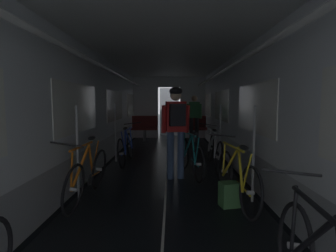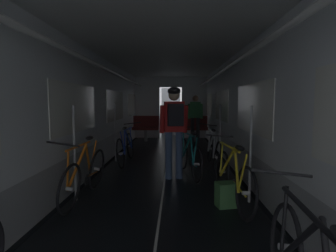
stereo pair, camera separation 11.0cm
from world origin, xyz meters
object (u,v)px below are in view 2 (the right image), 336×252
bicycle_silver (213,151)px  bench_seat_far_left (146,126)px  person_cyclist_aisle (174,122)px  bicycle_teal_in_aisle (189,156)px  bicycle_blue (126,147)px  backpack_on_floor (226,195)px  bicycle_orange (85,174)px  person_standing_near_bench (195,116)px  bench_seat_far_right (194,126)px  bicycle_yellow (232,178)px

bicycle_silver → bench_seat_far_left: bearing=116.3°
bench_seat_far_left → bicycle_silver: same height
person_cyclist_aisle → bicycle_teal_in_aisle: bearing=40.8°
bicycle_blue → backpack_on_floor: bicycle_blue is taller
bicycle_orange → person_standing_near_bench: 5.95m
bicycle_blue → person_cyclist_aisle: bearing=-47.3°
person_cyclist_aisle → bicycle_teal_in_aisle: size_ratio=1.04×
bench_seat_far_left → bench_seat_far_right: bearing=0.0°
bicycle_yellow → person_cyclist_aisle: bearing=124.4°
bench_seat_far_left → bicycle_yellow: size_ratio=0.58×
bench_seat_far_right → person_cyclist_aisle: 4.91m
bench_seat_far_right → person_standing_near_bench: size_ratio=0.58×
bicycle_yellow → backpack_on_floor: size_ratio=4.97×
person_cyclist_aisle → bicycle_blue: bearing=132.7°
bench_seat_far_right → bicycle_yellow: (0.11, -6.05, -0.19)m
bicycle_silver → person_cyclist_aisle: size_ratio=0.98×
bicycle_silver → person_standing_near_bench: bearing=92.3°
bicycle_silver → bicycle_orange: bearing=-137.6°
bench_seat_far_left → person_cyclist_aisle: size_ratio=0.57×
bench_seat_far_left → person_cyclist_aisle: bearing=-77.4°
bicycle_yellow → bicycle_silver: 2.12m
bicycle_teal_in_aisle → backpack_on_floor: size_ratio=4.90×
bicycle_silver → person_standing_near_bench: 3.61m
bicycle_orange → bicycle_teal_in_aisle: bearing=40.0°
bench_seat_far_right → backpack_on_floor: size_ratio=2.89×
bicycle_teal_in_aisle → person_standing_near_bench: person_standing_near_bench is taller
bicycle_yellow → bicycle_silver: (0.03, 2.12, -0.00)m
bicycle_silver → person_standing_near_bench: person_standing_near_bench is taller
bench_seat_far_right → bicycle_teal_in_aisle: (-0.42, -4.57, -0.18)m
person_standing_near_bench → bicycle_orange: bearing=-110.2°
bicycle_teal_in_aisle → bicycle_orange: bearing=-140.0°
bicycle_silver → bicycle_orange: (-2.19, -2.00, 0.00)m
bicycle_orange → bicycle_silver: bearing=42.4°
bench_seat_far_right → person_cyclist_aisle: (-0.72, -4.83, 0.50)m
bench_seat_far_right → person_cyclist_aisle: person_cyclist_aisle is taller
bench_seat_far_left → bicycle_teal_in_aisle: bearing=-73.2°
backpack_on_floor → person_standing_near_bench: bearing=90.0°
bench_seat_far_right → backpack_on_floor: bearing=-90.0°
bicycle_teal_in_aisle → backpack_on_floor: bearing=-75.0°
bicycle_silver → bench_seat_far_right: bearing=92.1°
bicycle_silver → person_cyclist_aisle: bearing=-134.0°
bench_seat_far_right → bicycle_teal_in_aisle: bearing=-95.2°
bicycle_silver → person_cyclist_aisle: (-0.87, -0.90, 0.69)m
bench_seat_far_left → backpack_on_floor: 6.42m
bicycle_yellow → person_standing_near_bench: (-0.11, 5.67, 0.59)m
bicycle_orange → bench_seat_far_right: bearing=71.0°
bicycle_silver → bicycle_blue: bearing=170.3°
bench_seat_far_left → bicycle_yellow: bench_seat_far_left is taller
bench_seat_far_left → bicycle_blue: 3.60m
backpack_on_floor → bicycle_yellow: bearing=43.6°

